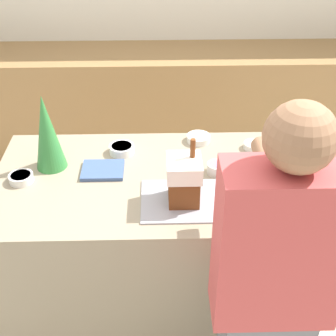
{
  "coord_description": "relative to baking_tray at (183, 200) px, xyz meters",
  "views": [
    {
      "loc": [
        0.02,
        -1.93,
        2.32
      ],
      "look_at": [
        0.07,
        0.0,
        1.0
      ],
      "focal_mm": 50.0,
      "sensor_mm": 36.0,
      "label": 1
    }
  ],
  "objects": [
    {
      "name": "candy_bowl_far_right",
      "position": [
        0.12,
        0.55,
        0.02
      ],
      "size": [
        0.13,
        0.13,
        0.04
      ],
      "color": "white",
      "rests_on": "kitchen_island"
    },
    {
      "name": "decorative_tree",
      "position": [
        -0.67,
        0.32,
        0.2
      ],
      "size": [
        0.16,
        0.16,
        0.41
      ],
      "color": "#33843D",
      "rests_on": "kitchen_island"
    },
    {
      "name": "candy_bowl_near_tray_left",
      "position": [
        0.41,
        0.46,
        0.02
      ],
      "size": [
        0.1,
        0.1,
        0.04
      ],
      "color": "silver",
      "rests_on": "kitchen_island"
    },
    {
      "name": "cookbook",
      "position": [
        -0.4,
        0.26,
        0.01
      ],
      "size": [
        0.21,
        0.18,
        0.02
      ],
      "color": "#3F598C",
      "rests_on": "kitchen_island"
    },
    {
      "name": "candy_bowl_behind_tray",
      "position": [
        -0.8,
        0.18,
        0.02
      ],
      "size": [
        0.12,
        0.12,
        0.04
      ],
      "color": "white",
      "rests_on": "kitchen_island"
    },
    {
      "name": "kitchen_island",
      "position": [
        -0.13,
        0.19,
        -0.48
      ],
      "size": [
        1.65,
        0.9,
        0.94
      ],
      "color": "gray",
      "rests_on": "ground_plane"
    },
    {
      "name": "gingerbread_house",
      "position": [
        0.0,
        0.0,
        0.12
      ],
      "size": [
        0.16,
        0.17,
        0.32
      ],
      "color": "brown",
      "rests_on": "baking_tray"
    },
    {
      "name": "candy_bowl_center_rear",
      "position": [
        0.46,
        0.36,
        0.02
      ],
      "size": [
        0.09,
        0.09,
        0.04
      ],
      "color": "white",
      "rests_on": "kitchen_island"
    },
    {
      "name": "candy_bowl_far_left",
      "position": [
        0.18,
        0.23,
        0.03
      ],
      "size": [
        0.1,
        0.1,
        0.05
      ],
      "color": "silver",
      "rests_on": "kitchen_island"
    },
    {
      "name": "candy_bowl_near_tray_right",
      "position": [
        -0.31,
        0.44,
        0.02
      ],
      "size": [
        0.14,
        0.14,
        0.05
      ],
      "color": "white",
      "rests_on": "kitchen_island"
    },
    {
      "name": "baking_tray",
      "position": [
        0.0,
        0.0,
        0.0
      ],
      "size": [
        0.4,
        0.33,
        0.01
      ],
      "color": "#9E9EA8",
      "rests_on": "kitchen_island"
    },
    {
      "name": "back_cabinet_block",
      "position": [
        -0.13,
        1.97,
        -0.47
      ],
      "size": [
        6.0,
        0.6,
        0.95
      ],
      "color": "#9E7547",
      "rests_on": "ground_plane"
    },
    {
      "name": "ground_plane",
      "position": [
        -0.13,
        0.19,
        -0.95
      ],
      "size": [
        12.0,
        12.0,
        0.0
      ],
      "primitive_type": "plane",
      "color": "beige"
    },
    {
      "name": "person",
      "position": [
        0.3,
        -0.55,
        -0.06
      ],
      "size": [
        0.45,
        0.57,
        1.73
      ],
      "color": "slate",
      "rests_on": "ground_plane"
    }
  ]
}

